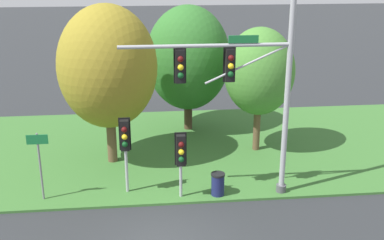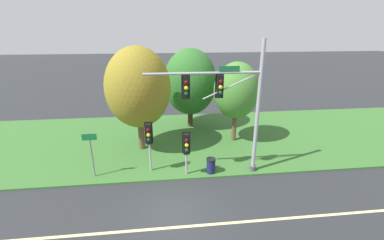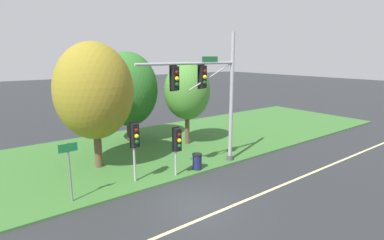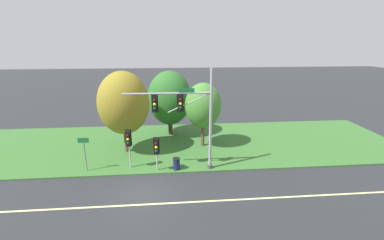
{
  "view_description": "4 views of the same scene",
  "coord_description": "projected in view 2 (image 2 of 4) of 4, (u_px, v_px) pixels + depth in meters",
  "views": [
    {
      "loc": [
        -0.49,
        -14.04,
        9.19
      ],
      "look_at": [
        1.3,
        2.97,
        3.3
      ],
      "focal_mm": 45.0,
      "sensor_mm": 36.0,
      "label": 1
    },
    {
      "loc": [
        -0.28,
        -10.29,
        8.37
      ],
      "look_at": [
        1.29,
        3.77,
        3.23
      ],
      "focal_mm": 24.0,
      "sensor_mm": 36.0,
      "label": 2
    },
    {
      "loc": [
        -7.72,
        -9.78,
        6.53
      ],
      "look_at": [
        2.45,
        3.62,
        2.88
      ],
      "focal_mm": 28.0,
      "sensor_mm": 36.0,
      "label": 3
    },
    {
      "loc": [
        1.99,
        -14.95,
        9.71
      ],
      "look_at": [
        3.62,
        3.91,
        3.8
      ],
      "focal_mm": 24.0,
      "sensor_mm": 36.0,
      "label": 4
    }
  ],
  "objects": [
    {
      "name": "lane_stripe",
      "position": [
        176.0,
        227.0,
        11.38
      ],
      "size": [
        36.0,
        0.16,
        0.01
      ],
      "primitive_type": "cube",
      "color": "beige",
      "rests_on": "ground"
    },
    {
      "name": "pedestrian_signal_further_along",
      "position": [
        149.0,
        137.0,
        14.81
      ],
      "size": [
        0.46,
        0.55,
        3.17
      ],
      "color": "#9EA0A5",
      "rests_on": "grass_verge"
    },
    {
      "name": "tree_nearest_road",
      "position": [
        138.0,
        88.0,
        17.1
      ],
      "size": [
        4.36,
        4.36,
        7.19
      ],
      "color": "brown",
      "rests_on": "grass_verge"
    },
    {
      "name": "pedestrian_signal_near_kerb",
      "position": [
        186.0,
        146.0,
        14.54
      ],
      "size": [
        0.46,
        0.55,
        2.73
      ],
      "color": "#9EA0A5",
      "rests_on": "grass_verge"
    },
    {
      "name": "tree_left_of_mast",
      "position": [
        190.0,
        82.0,
        21.45
      ],
      "size": [
        4.42,
        4.42,
        6.71
      ],
      "color": "#423021",
      "rests_on": "grass_verge"
    },
    {
      "name": "ground_plane",
      "position": [
        174.0,
        209.0,
        12.5
      ],
      "size": [
        160.0,
        160.0,
        0.0
      ],
      "primitive_type": "plane",
      "color": "#282B2D"
    },
    {
      "name": "tree_behind_signpost",
      "position": [
        236.0,
        91.0,
        18.65
      ],
      "size": [
        3.32,
        3.32,
        6.0
      ],
      "color": "brown",
      "rests_on": "grass_verge"
    },
    {
      "name": "route_sign_post",
      "position": [
        91.0,
        149.0,
        14.52
      ],
      "size": [
        0.8,
        0.08,
        2.76
      ],
      "color": "slate",
      "rests_on": "grass_verge"
    },
    {
      "name": "traffic_signal_mast",
      "position": [
        230.0,
        99.0,
        14.03
      ],
      "size": [
        6.49,
        0.49,
        7.74
      ],
      "color": "#9EA0A5",
      "rests_on": "grass_verge"
    },
    {
      "name": "grass_verge",
      "position": [
        170.0,
        139.0,
        20.19
      ],
      "size": [
        48.0,
        11.5,
        0.1
      ],
      "primitive_type": "cube",
      "color": "#386B2D",
      "rests_on": "ground"
    },
    {
      "name": "trash_bin",
      "position": [
        211.0,
        166.0,
        15.34
      ],
      "size": [
        0.56,
        0.56,
        0.93
      ],
      "color": "#191E4C",
      "rests_on": "grass_verge"
    }
  ]
}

